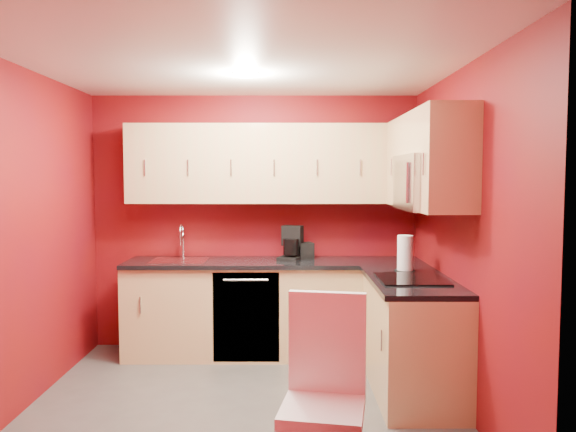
{
  "coord_description": "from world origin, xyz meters",
  "views": [
    {
      "loc": [
        0.32,
        -4.08,
        1.7
      ],
      "look_at": [
        0.33,
        0.55,
        1.38
      ],
      "focal_mm": 35.0,
      "sensor_mm": 36.0,
      "label": 1
    }
  ],
  "objects_px": {
    "microwave": "(428,182)",
    "paper_towel": "(405,253)",
    "coffee_maker": "(290,243)",
    "napkin_holder": "(305,250)",
    "dining_chair": "(323,399)",
    "sink": "(180,257)"
  },
  "relations": [
    {
      "from": "microwave",
      "to": "paper_towel",
      "type": "xyz_separation_m",
      "value": [
        -0.08,
        0.38,
        -0.6
      ]
    },
    {
      "from": "coffee_maker",
      "to": "napkin_holder",
      "type": "distance_m",
      "value": 0.18
    },
    {
      "from": "microwave",
      "to": "napkin_holder",
      "type": "relative_size",
      "value": 4.87
    },
    {
      "from": "coffee_maker",
      "to": "dining_chair",
      "type": "bearing_deg",
      "value": -66.26
    },
    {
      "from": "sink",
      "to": "dining_chair",
      "type": "distance_m",
      "value": 2.72
    },
    {
      "from": "coffee_maker",
      "to": "dining_chair",
      "type": "relative_size",
      "value": 0.3
    },
    {
      "from": "paper_towel",
      "to": "dining_chair",
      "type": "relative_size",
      "value": 0.28
    },
    {
      "from": "sink",
      "to": "microwave",
      "type": "bearing_deg",
      "value": -25.6
    },
    {
      "from": "sink",
      "to": "dining_chair",
      "type": "xyz_separation_m",
      "value": [
        1.21,
        -2.4,
        -0.41
      ]
    },
    {
      "from": "microwave",
      "to": "napkin_holder",
      "type": "xyz_separation_m",
      "value": [
        -0.9,
        1.12,
        -0.67
      ]
    },
    {
      "from": "microwave",
      "to": "dining_chair",
      "type": "distance_m",
      "value": 2.0
    },
    {
      "from": "paper_towel",
      "to": "dining_chair",
      "type": "xyz_separation_m",
      "value": [
        -0.8,
        -1.78,
        -0.53
      ]
    },
    {
      "from": "napkin_holder",
      "to": "paper_towel",
      "type": "height_order",
      "value": "paper_towel"
    },
    {
      "from": "napkin_holder",
      "to": "paper_towel",
      "type": "relative_size",
      "value": 0.52
    },
    {
      "from": "microwave",
      "to": "coffee_maker",
      "type": "distance_m",
      "value": 1.59
    },
    {
      "from": "microwave",
      "to": "sink",
      "type": "xyz_separation_m",
      "value": [
        -2.09,
        1.0,
        -0.72
      ]
    },
    {
      "from": "sink",
      "to": "paper_towel",
      "type": "xyz_separation_m",
      "value": [
        2.01,
        -0.63,
        0.12
      ]
    },
    {
      "from": "coffee_maker",
      "to": "microwave",
      "type": "bearing_deg",
      "value": -24.87
    },
    {
      "from": "paper_towel",
      "to": "coffee_maker",
      "type": "bearing_deg",
      "value": 145.44
    },
    {
      "from": "sink",
      "to": "napkin_holder",
      "type": "relative_size",
      "value": 3.33
    },
    {
      "from": "coffee_maker",
      "to": "dining_chair",
      "type": "xyz_separation_m",
      "value": [
        0.16,
        -2.44,
        -0.54
      ]
    },
    {
      "from": "paper_towel",
      "to": "microwave",
      "type": "bearing_deg",
      "value": -77.41
    }
  ]
}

